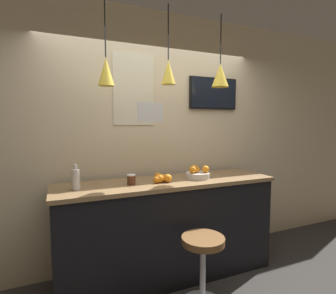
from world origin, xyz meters
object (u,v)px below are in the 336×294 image
at_px(bar_stool, 203,260).
at_px(mounted_tv, 213,93).
at_px(fruit_bowl, 197,174).
at_px(spread_jar, 131,180).
at_px(juice_bottle, 76,179).

relative_size(bar_stool, mounted_tv, 0.97).
bearing_deg(fruit_bowl, spread_jar, 179.76).
relative_size(fruit_bowl, mounted_tv, 0.39).
height_order(bar_stool, fruit_bowl, fruit_bowl).
distance_m(fruit_bowl, spread_jar, 0.73).
relative_size(bar_stool, juice_bottle, 2.79).
relative_size(fruit_bowl, spread_jar, 2.60).
bearing_deg(juice_bottle, bar_stool, -28.53).
height_order(fruit_bowl, spread_jar, fruit_bowl).
height_order(bar_stool, juice_bottle, juice_bottle).
xyz_separation_m(fruit_bowl, mounted_tv, (0.45, 0.41, 0.91)).
relative_size(juice_bottle, mounted_tv, 0.35).
bearing_deg(bar_stool, juice_bottle, 151.47).
relative_size(bar_stool, fruit_bowl, 2.51).
bearing_deg(bar_stool, spread_jar, 131.97).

